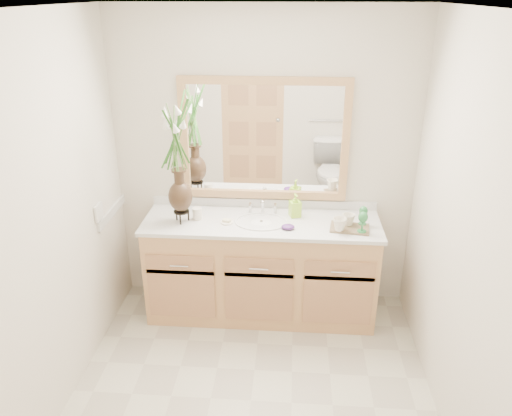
# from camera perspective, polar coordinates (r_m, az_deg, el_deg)

# --- Properties ---
(floor) EXTENTS (2.60, 2.60, 0.00)m
(floor) POSITION_cam_1_polar(r_m,az_deg,el_deg) (3.52, -0.58, -21.14)
(floor) COLOR beige
(floor) RESTS_ON ground
(ceiling) EXTENTS (2.40, 2.60, 0.02)m
(ceiling) POSITION_cam_1_polar(r_m,az_deg,el_deg) (2.49, -0.82, 21.87)
(ceiling) COLOR white
(ceiling) RESTS_ON wall_back
(wall_back) EXTENTS (2.40, 0.02, 2.40)m
(wall_back) POSITION_cam_1_polar(r_m,az_deg,el_deg) (4.00, 0.92, 5.05)
(wall_back) COLOR silver
(wall_back) RESTS_ON floor
(wall_left) EXTENTS (0.02, 2.60, 2.40)m
(wall_left) POSITION_cam_1_polar(r_m,az_deg,el_deg) (3.13, -23.13, -2.45)
(wall_left) COLOR silver
(wall_left) RESTS_ON floor
(wall_right) EXTENTS (0.02, 2.60, 2.40)m
(wall_right) POSITION_cam_1_polar(r_m,az_deg,el_deg) (2.96, 23.20, -3.99)
(wall_right) COLOR silver
(wall_right) RESTS_ON floor
(vanity) EXTENTS (1.80, 0.55, 0.80)m
(vanity) POSITION_cam_1_polar(r_m,az_deg,el_deg) (4.08, 0.61, -6.98)
(vanity) COLOR tan
(vanity) RESTS_ON floor
(counter) EXTENTS (1.84, 0.57, 0.03)m
(counter) POSITION_cam_1_polar(r_m,az_deg,el_deg) (3.88, 0.63, -1.70)
(counter) COLOR silver
(counter) RESTS_ON vanity
(sink) EXTENTS (0.38, 0.34, 0.23)m
(sink) POSITION_cam_1_polar(r_m,az_deg,el_deg) (3.88, 0.61, -2.33)
(sink) COLOR white
(sink) RESTS_ON counter
(mirror) EXTENTS (1.32, 0.04, 0.97)m
(mirror) POSITION_cam_1_polar(r_m,az_deg,el_deg) (3.92, 0.92, 7.78)
(mirror) COLOR white
(mirror) RESTS_ON wall_back
(switch_plate) EXTENTS (0.02, 0.12, 0.12)m
(switch_plate) POSITION_cam_1_polar(r_m,az_deg,el_deg) (3.84, -17.54, -0.43)
(switch_plate) COLOR white
(switch_plate) RESTS_ON wall_left
(flower_vase) EXTENTS (0.21, 0.21, 0.88)m
(flower_vase) POSITION_cam_1_polar(r_m,az_deg,el_deg) (3.69, -9.00, 6.90)
(flower_vase) COLOR black
(flower_vase) RESTS_ON counter
(tumbler) EXTENTS (0.07, 0.07, 0.09)m
(tumbler) POSITION_cam_1_polar(r_m,az_deg,el_deg) (3.91, -6.74, -0.64)
(tumbler) COLOR #EFE4CF
(tumbler) RESTS_ON counter
(soap_dish) EXTENTS (0.10, 0.10, 0.03)m
(soap_dish) POSITION_cam_1_polar(r_m,az_deg,el_deg) (3.84, -3.37, -1.59)
(soap_dish) COLOR #EFE4CF
(soap_dish) RESTS_ON counter
(soap_bottle) EXTENTS (0.10, 0.10, 0.17)m
(soap_bottle) POSITION_cam_1_polar(r_m,az_deg,el_deg) (3.94, 4.49, 0.19)
(soap_bottle) COLOR #A7E736
(soap_bottle) RESTS_ON counter
(purple_dish) EXTENTS (0.11, 0.09, 0.04)m
(purple_dish) POSITION_cam_1_polar(r_m,az_deg,el_deg) (3.75, 3.68, -2.16)
(purple_dish) COLOR #512672
(purple_dish) RESTS_ON counter
(tray) EXTENTS (0.31, 0.23, 0.01)m
(tray) POSITION_cam_1_polar(r_m,az_deg,el_deg) (3.81, 10.65, -2.27)
(tray) COLOR brown
(tray) RESTS_ON counter
(mug_left) EXTENTS (0.13, 0.13, 0.10)m
(mug_left) POSITION_cam_1_polar(r_m,az_deg,el_deg) (3.73, 9.53, -1.80)
(mug_left) COLOR #EFE4CF
(mug_left) RESTS_ON tray
(mug_right) EXTENTS (0.13, 0.12, 0.09)m
(mug_right) POSITION_cam_1_polar(r_m,az_deg,el_deg) (3.82, 10.52, -1.27)
(mug_right) COLOR #EFE4CF
(mug_right) RESTS_ON tray
(goblet_front) EXTENTS (0.07, 0.07, 0.16)m
(goblet_front) POSITION_cam_1_polar(r_m,az_deg,el_deg) (3.71, 12.13, -1.15)
(goblet_front) COLOR #287A3C
(goblet_front) RESTS_ON tray
(goblet_back) EXTENTS (0.07, 0.07, 0.15)m
(goblet_back) POSITION_cam_1_polar(r_m,az_deg,el_deg) (3.84, 12.17, -0.46)
(goblet_back) COLOR #287A3C
(goblet_back) RESTS_ON tray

